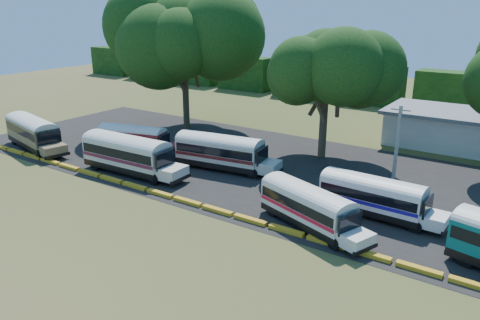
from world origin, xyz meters
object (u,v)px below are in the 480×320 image
Objects in this scene: bus_beige at (33,131)px; tree_west at (184,35)px; bus_red at (134,137)px; bus_cream_west at (129,152)px; bus_white_red at (309,205)px.

bus_beige is 20.60m from tree_west.
bus_red is 6.62m from bus_cream_west.
bus_cream_west is at bearing 13.96° from bus_beige.
bus_red is 15.08m from tree_west.
bus_red is at bearing 129.95° from bus_cream_west.
tree_west is at bearing 166.51° from bus_white_red.
tree_west is (-2.15, 11.16, 9.91)m from bus_red.
tree_west is at bearing 86.43° from bus_red.
bus_red is 0.83× the size of bus_cream_west.
bus_beige is 33.54m from bus_white_red.
bus_cream_west is at bearing -67.75° from tree_west.
tree_west is (7.95, 16.41, 9.58)m from bus_beige.
bus_cream_west is (14.53, 0.34, 0.03)m from bus_beige.
bus_cream_west is 1.17× the size of bus_white_red.
bus_white_red reaches higher than bus_red.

